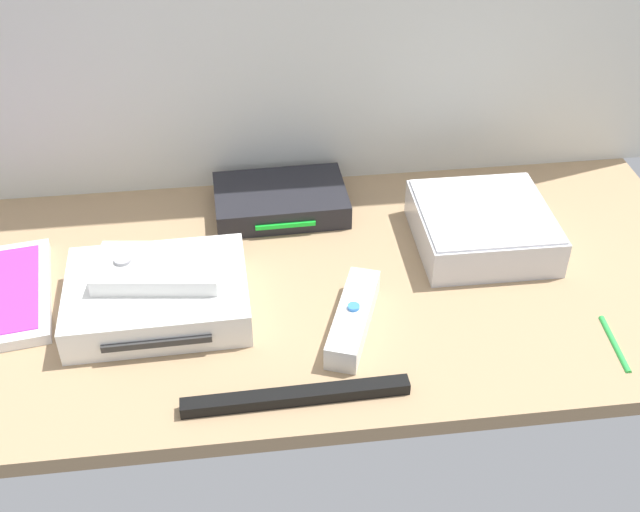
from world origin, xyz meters
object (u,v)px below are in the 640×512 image
(mini_computer, at_px, (482,226))
(remote_wand, at_px, (353,318))
(stylus_pen, at_px, (615,342))
(network_router, at_px, (280,200))
(sensor_bar, at_px, (296,396))
(remote_classic_pad, at_px, (158,268))
(game_console, at_px, (158,296))

(mini_computer, xyz_separation_m, remote_wand, (-0.19, -0.14, -0.01))
(remote_wand, relative_size, stylus_pen, 1.68)
(mini_computer, xyz_separation_m, stylus_pen, (0.10, -0.21, -0.02))
(mini_computer, relative_size, remote_wand, 1.13)
(network_router, distance_m, sensor_bar, 0.36)
(sensor_bar, bearing_deg, remote_classic_pad, 127.92)
(game_console, distance_m, network_router, 0.25)
(remote_wand, bearing_deg, remote_classic_pad, -177.48)
(game_console, height_order, mini_computer, mini_computer)
(sensor_bar, height_order, stylus_pen, sensor_bar)
(mini_computer, distance_m, remote_classic_pad, 0.42)
(network_router, relative_size, remote_wand, 1.21)
(game_console, distance_m, stylus_pen, 0.53)
(network_router, relative_size, sensor_bar, 0.76)
(game_console, xyz_separation_m, mini_computer, (0.42, 0.08, 0.00))
(remote_wand, distance_m, remote_classic_pad, 0.23)
(game_console, xyz_separation_m, sensor_bar, (0.15, -0.16, -0.01))
(sensor_bar, distance_m, stylus_pen, 0.37)
(game_console, distance_m, remote_wand, 0.23)
(game_console, relative_size, stylus_pen, 2.37)
(remote_wand, bearing_deg, mini_computer, 57.03)
(game_console, xyz_separation_m, stylus_pen, (0.51, -0.12, -0.02))
(network_router, xyz_separation_m, sensor_bar, (-0.01, -0.36, -0.01))
(game_console, bearing_deg, sensor_bar, -49.54)
(remote_classic_pad, bearing_deg, stylus_pen, -7.76)
(game_console, distance_m, mini_computer, 0.42)
(network_router, bearing_deg, game_console, -131.28)
(remote_classic_pad, bearing_deg, game_console, -104.32)
(network_router, distance_m, remote_classic_pad, 0.24)
(game_console, distance_m, sensor_bar, 0.22)
(remote_classic_pad, distance_m, sensor_bar, 0.23)
(remote_wand, xyz_separation_m, remote_classic_pad, (-0.22, 0.07, 0.04))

